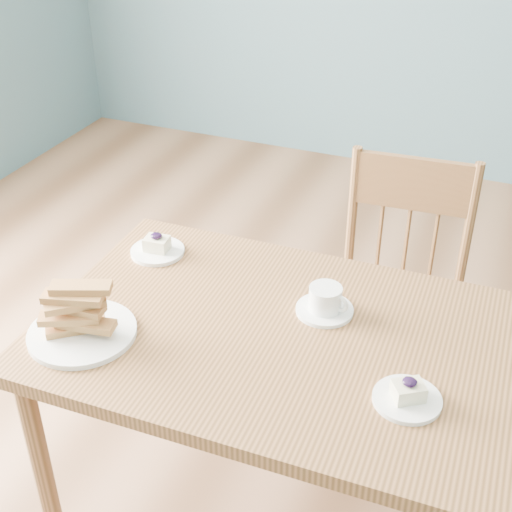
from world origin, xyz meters
The scene contains 7 objects.
room centered at (0.00, 0.00, 1.35)m, with size 5.01×5.01×2.71m.
dining_table centered at (-0.24, 0.02, 0.62)m, with size 1.29×0.75×0.68m.
dining_chair centered at (-0.16, 0.60, 0.44)m, with size 0.42×0.40×0.86m.
cheesecake_plate_near centered at (-0.01, -0.10, 0.70)m, with size 0.14×0.14×0.06m.
cheesecake_plate_far centered at (-0.76, 0.21, 0.70)m, with size 0.15×0.15×0.06m.
coffee_cup centered at (-0.25, 0.13, 0.71)m, with size 0.14×0.14×0.07m.
biscotti_plate centered at (-0.74, -0.17, 0.73)m, with size 0.25×0.25×0.13m.
Camera 1 is at (0.12, -1.21, 1.71)m, focal length 50.00 mm.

